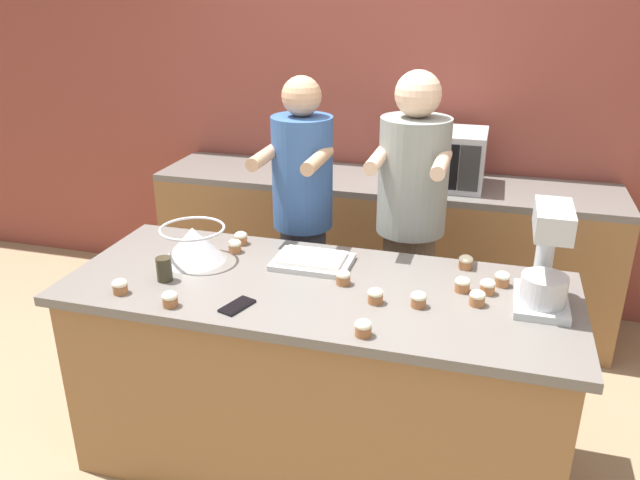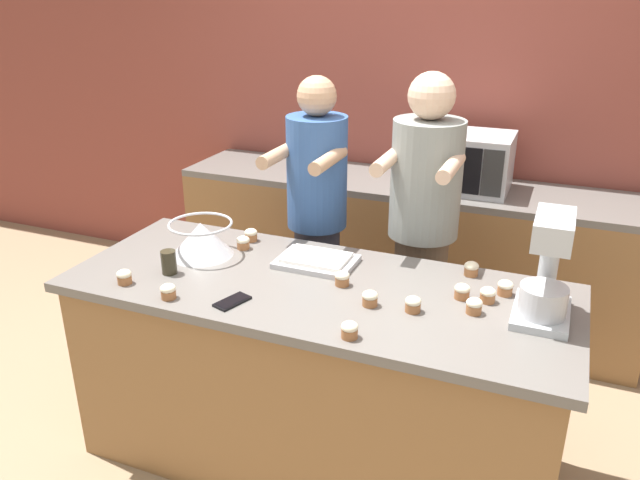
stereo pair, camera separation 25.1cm
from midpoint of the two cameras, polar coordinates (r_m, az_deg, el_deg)
ground_plane at (r=3.05m, az=2.18°, el=-19.10°), size 16.00×16.00×0.00m
back_wall at (r=4.05m, az=11.37°, el=12.49°), size 10.00×0.06×2.70m
island_counter at (r=2.78m, az=2.32°, el=-12.25°), size 2.08×0.83×0.88m
back_counter at (r=3.97m, az=9.38°, el=-1.05°), size 2.80×0.60×0.91m
person_left at (r=3.20m, az=1.94°, el=1.20°), size 0.32×0.49×1.62m
person_right at (r=3.07m, az=11.64°, el=0.09°), size 0.35×0.51×1.67m
stand_mixer at (r=2.42m, az=22.89°, el=-2.92°), size 0.20×0.30×0.40m
mixing_bowl at (r=2.82m, az=-8.31°, el=0.15°), size 0.29×0.29×0.16m
baking_tray at (r=2.72m, az=2.31°, el=-1.94°), size 0.34×0.24×0.04m
microwave_oven at (r=3.72m, az=14.77°, el=6.98°), size 0.55×0.40×0.32m
cell_phone at (r=2.41m, az=-5.09°, el=-5.69°), size 0.11×0.16×0.01m
drinking_glass at (r=2.67m, az=-11.07°, el=-2.06°), size 0.06×0.06×0.10m
cupcake_0 at (r=2.39m, az=7.61°, el=-5.37°), size 0.06×0.06×0.06m
cupcake_1 at (r=2.52m, az=15.69°, el=-4.59°), size 0.06×0.06×0.06m
cupcake_2 at (r=2.72m, az=16.27°, el=-2.58°), size 0.06×0.06×0.06m
cupcake_3 at (r=2.60m, az=19.28°, el=-4.19°), size 0.06×0.06×0.06m
cupcake_4 at (r=2.38m, az=11.53°, el=-5.83°), size 0.06×0.06×0.06m
cupcake_5 at (r=2.97m, az=-3.93°, el=0.44°), size 0.06×0.06×0.06m
cupcake_6 at (r=2.88m, az=-4.58°, el=-0.27°), size 0.06×0.06×0.06m
cupcake_7 at (r=2.42m, az=16.84°, el=-5.85°), size 0.06×0.06×0.06m
cupcake_8 at (r=2.54m, az=4.89°, el=-3.57°), size 0.06×0.06×0.06m
cupcake_9 at (r=2.52m, az=17.89°, el=-4.85°), size 0.06×0.06×0.06m
cupcake_10 at (r=2.18m, az=6.05°, el=-8.25°), size 0.06×0.06×0.06m
cupcake_11 at (r=2.63m, az=-14.89°, el=-3.32°), size 0.06×0.06×0.06m
cupcake_12 at (r=2.47m, az=-10.91°, el=-4.69°), size 0.06×0.06×0.06m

